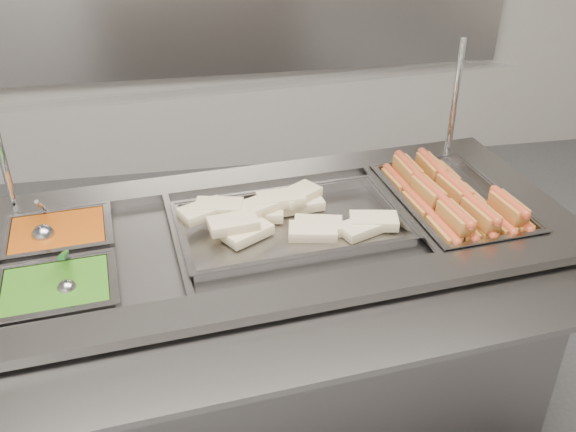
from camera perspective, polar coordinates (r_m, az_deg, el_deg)
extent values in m
cube|color=slate|center=(2.06, -1.23, -10.68)|extent=(1.69, 0.84, 0.79)
cube|color=gray|center=(1.57, 1.62, -6.98)|extent=(1.70, 0.29, 0.03)
cube|color=gray|center=(2.08, -3.61, 3.39)|extent=(1.70, 0.29, 0.03)
cube|color=gray|center=(2.13, 19.69, 2.14)|extent=(0.17, 0.52, 0.03)
cube|color=black|center=(1.87, -1.33, -3.75)|extent=(1.51, 0.67, 0.02)
cube|color=gray|center=(1.93, 9.84, 0.88)|extent=(0.07, 0.51, 0.01)
cube|color=gray|center=(1.77, -9.87, -2.08)|extent=(0.07, 0.51, 0.01)
cube|color=gray|center=(1.48, 3.37, -11.36)|extent=(1.64, 0.40, 0.02)
cylinder|color=slate|center=(1.89, 23.53, -4.80)|extent=(0.05, 0.24, 0.02)
cylinder|color=silver|center=(1.96, -24.25, 5.66)|extent=(0.02, 0.02, 0.40)
cylinder|color=silver|center=(2.22, 14.65, 10.24)|extent=(0.02, 0.02, 0.40)
cube|color=silver|center=(1.82, -3.04, 11.52)|extent=(1.51, 0.42, 0.08)
cube|color=#A22D09|center=(1.91, -19.60, -2.13)|extent=(0.27, 0.22, 0.08)
cube|color=#23600F|center=(1.69, -19.74, -6.83)|extent=(0.27, 0.22, 0.08)
cube|color=#A86623|center=(1.85, 13.62, -1.55)|extent=(0.06, 0.14, 0.05)
cylinder|color=#B33020|center=(1.84, 13.69, -1.07)|extent=(0.04, 0.15, 0.03)
cube|color=#A86623|center=(1.96, 11.47, 0.76)|extent=(0.06, 0.14, 0.05)
cylinder|color=#B33020|center=(1.95, 11.54, 1.29)|extent=(0.05, 0.15, 0.03)
cube|color=#A86623|center=(2.09, 9.59, 2.91)|extent=(0.06, 0.14, 0.05)
cylinder|color=#B33020|center=(2.08, 9.63, 3.38)|extent=(0.04, 0.15, 0.03)
cube|color=#A86623|center=(1.87, 15.12, -1.30)|extent=(0.06, 0.14, 0.05)
cylinder|color=#B33020|center=(1.86, 15.20, -0.81)|extent=(0.04, 0.15, 0.03)
cube|color=#A86623|center=(1.99, 12.92, 0.98)|extent=(0.06, 0.14, 0.05)
cylinder|color=#B33020|center=(1.98, 12.99, 1.51)|extent=(0.05, 0.15, 0.03)
cube|color=#A86623|center=(2.11, 10.97, 3.11)|extent=(0.06, 0.14, 0.05)
cylinder|color=#B33020|center=(2.10, 11.02, 3.56)|extent=(0.04, 0.15, 0.03)
cube|color=#A86623|center=(1.90, 16.60, -1.08)|extent=(0.06, 0.14, 0.05)
cylinder|color=#B33020|center=(1.89, 16.69, -0.55)|extent=(0.04, 0.15, 0.03)
cube|color=#A86623|center=(2.01, 14.36, 1.24)|extent=(0.06, 0.14, 0.05)
cylinder|color=#B33020|center=(2.01, 14.43, 1.72)|extent=(0.05, 0.15, 0.03)
cube|color=#A86623|center=(2.13, 12.35, 3.31)|extent=(0.06, 0.14, 0.05)
cylinder|color=#B33020|center=(2.13, 12.40, 3.74)|extent=(0.04, 0.15, 0.03)
cube|color=#A86623|center=(1.93, 18.05, -0.78)|extent=(0.07, 0.14, 0.05)
cylinder|color=#B33020|center=(1.92, 18.14, -0.30)|extent=(0.05, 0.15, 0.03)
cube|color=#A86623|center=(2.04, 15.74, 1.41)|extent=(0.06, 0.14, 0.05)
cylinder|color=#B33020|center=(2.03, 15.83, 1.93)|extent=(0.04, 0.15, 0.03)
cube|color=#A86623|center=(2.16, 13.69, 3.48)|extent=(0.06, 0.14, 0.05)
cylinder|color=#B33020|center=(2.15, 13.75, 3.91)|extent=(0.04, 0.15, 0.03)
cube|color=#A86623|center=(1.96, 19.42, -0.56)|extent=(0.06, 0.14, 0.05)
cylinder|color=#B33020|center=(1.95, 19.53, -0.06)|extent=(0.04, 0.15, 0.03)
cube|color=#A86623|center=(1.84, 14.66, -0.16)|extent=(0.07, 0.14, 0.05)
cylinder|color=#B33020|center=(1.83, 14.74, 0.38)|extent=(0.05, 0.15, 0.03)
cube|color=#A86623|center=(1.96, 12.35, 2.15)|extent=(0.07, 0.14, 0.05)
cylinder|color=#B33020|center=(1.95, 12.41, 2.66)|extent=(0.05, 0.15, 0.03)
cube|color=#A86623|center=(2.07, 10.60, 4.06)|extent=(0.06, 0.14, 0.05)
cylinder|color=#B33020|center=(2.06, 10.65, 4.55)|extent=(0.04, 0.15, 0.03)
cube|color=#A86623|center=(1.88, 16.75, 0.13)|extent=(0.07, 0.14, 0.05)
cylinder|color=#B33020|center=(1.87, 16.85, 0.66)|extent=(0.05, 0.15, 0.03)
cube|color=#A86623|center=(1.99, 14.53, 2.29)|extent=(0.07, 0.14, 0.05)
cylinder|color=#B33020|center=(1.98, 14.61, 2.79)|extent=(0.05, 0.15, 0.03)
cube|color=#A86623|center=(2.10, 12.56, 4.26)|extent=(0.06, 0.14, 0.05)
cylinder|color=#B33020|center=(2.10, 12.62, 4.74)|extent=(0.04, 0.15, 0.03)
cube|color=#A86623|center=(1.93, 19.00, 0.70)|extent=(0.07, 0.14, 0.05)
cylinder|color=#B33020|center=(1.92, 19.10, 1.21)|extent=(0.05, 0.15, 0.03)
cube|color=beige|center=(1.85, 7.64, -0.44)|extent=(0.15, 0.10, 0.03)
cube|color=beige|center=(1.79, -3.63, -1.46)|extent=(0.16, 0.14, 0.03)
cube|color=beige|center=(1.83, 2.70, -0.84)|extent=(0.15, 0.11, 0.03)
cube|color=beige|center=(1.92, 1.08, 1.11)|extent=(0.14, 0.09, 0.03)
cube|color=beige|center=(1.88, -2.49, 0.26)|extent=(0.15, 0.10, 0.03)
cube|color=beige|center=(1.80, 2.23, -1.39)|extent=(0.15, 0.10, 0.03)
cube|color=beige|center=(1.85, -4.82, -0.37)|extent=(0.15, 0.11, 0.03)
cube|color=beige|center=(1.83, 6.67, -0.98)|extent=(0.15, 0.12, 0.03)
cube|color=beige|center=(1.85, -6.16, 0.79)|extent=(0.15, 0.10, 0.03)
cube|color=beige|center=(1.92, 0.91, 1.90)|extent=(0.16, 0.14, 0.03)
cube|color=beige|center=(1.78, -4.89, -0.68)|extent=(0.15, 0.10, 0.03)
cube|color=beige|center=(1.89, -0.64, 1.53)|extent=(0.14, 0.09, 0.03)
cube|color=beige|center=(1.85, -7.51, 0.45)|extent=(0.16, 0.13, 0.03)
cube|color=beige|center=(1.85, -3.25, 0.62)|extent=(0.16, 0.13, 0.03)
sphere|color=#A8A8AD|center=(1.88, -20.89, -1.63)|extent=(0.06, 0.06, 0.06)
cylinder|color=#A8A8AD|center=(1.91, -21.12, 0.86)|extent=(0.03, 0.14, 0.11)
sphere|color=#A8A8AD|center=(1.66, -19.02, -6.19)|extent=(0.05, 0.05, 0.05)
cylinder|color=#12681A|center=(1.68, -19.32, -3.27)|extent=(0.03, 0.13, 0.08)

